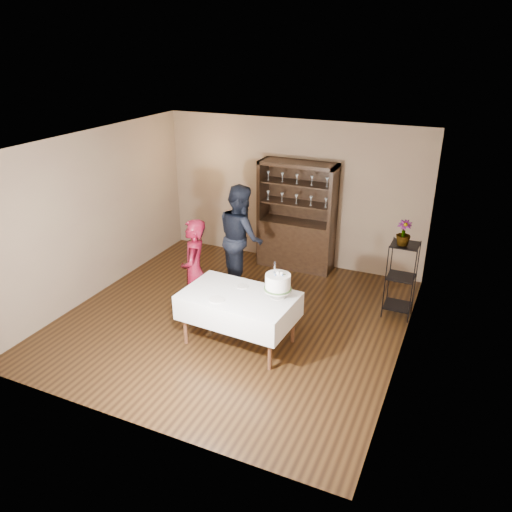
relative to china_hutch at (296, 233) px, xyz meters
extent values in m
plane|color=black|center=(-0.20, -2.25, -0.66)|extent=(5.00, 5.00, 0.00)
plane|color=silver|center=(-0.20, -2.25, 2.04)|extent=(5.00, 5.00, 0.00)
cube|color=brown|center=(-0.20, 0.25, 0.69)|extent=(5.00, 0.02, 2.70)
cube|color=brown|center=(-2.70, -2.25, 0.69)|extent=(0.02, 5.00, 2.70)
cube|color=brown|center=(2.30, -2.25, 0.69)|extent=(0.02, 5.00, 2.70)
cube|color=black|center=(0.00, -0.01, -0.21)|extent=(1.40, 0.48, 0.90)
cube|color=black|center=(0.00, 0.21, 0.79)|extent=(1.40, 0.03, 1.10)
cube|color=black|center=(0.00, -0.01, 1.31)|extent=(1.40, 0.48, 0.06)
cube|color=black|center=(0.00, -0.01, 0.59)|extent=(1.28, 0.42, 0.02)
cube|color=black|center=(0.00, -0.01, 0.96)|extent=(1.28, 0.42, 0.02)
cylinder|color=black|center=(1.88, -1.25, -0.06)|extent=(0.02, 0.02, 1.20)
cylinder|color=black|center=(2.28, -1.25, -0.06)|extent=(0.02, 0.02, 1.20)
cylinder|color=black|center=(1.88, -0.85, -0.06)|extent=(0.02, 0.02, 1.20)
cylinder|color=black|center=(2.28, -0.85, -0.06)|extent=(0.02, 0.02, 1.20)
cube|color=black|center=(2.08, -1.05, -0.51)|extent=(0.40, 0.40, 0.02)
cube|color=black|center=(2.08, -1.05, -0.01)|extent=(0.40, 0.40, 0.01)
cube|color=black|center=(2.08, -1.05, 0.52)|extent=(0.40, 0.40, 0.02)
cube|color=silver|center=(0.17, -2.79, -0.07)|extent=(1.60, 1.04, 0.36)
cylinder|color=#52301E|center=(-0.52, -3.11, -0.30)|extent=(0.06, 0.06, 0.73)
cylinder|color=#52301E|center=(0.81, -3.19, -0.30)|extent=(0.06, 0.06, 0.73)
cylinder|color=#52301E|center=(-0.47, -2.38, -0.30)|extent=(0.06, 0.06, 0.73)
cylinder|color=#52301E|center=(0.85, -2.46, -0.30)|extent=(0.06, 0.06, 0.73)
imported|color=#3A050F|center=(-0.71, -2.48, 0.15)|extent=(0.58, 0.70, 1.63)
imported|color=black|center=(-0.58, -1.16, 0.25)|extent=(1.11, 1.12, 1.82)
cylinder|color=beige|center=(0.68, -2.64, 0.12)|extent=(0.21, 0.21, 0.01)
cylinder|color=beige|center=(0.68, -2.64, 0.16)|extent=(0.05, 0.05, 0.11)
cylinder|color=beige|center=(0.68, -2.64, 0.22)|extent=(0.38, 0.38, 0.02)
cylinder|color=#3D602D|center=(0.68, -2.64, 0.24)|extent=(0.37, 0.37, 0.02)
cylinder|color=silver|center=(0.68, -2.64, 0.34)|extent=(0.43, 0.43, 0.21)
sphere|color=#5371B2|center=(0.72, -2.64, 0.46)|extent=(0.03, 0.03, 0.03)
cube|color=silver|center=(0.64, -2.66, 0.52)|extent=(0.03, 0.03, 0.15)
cube|color=black|center=(0.64, -2.66, 0.61)|extent=(0.03, 0.03, 0.05)
cylinder|color=beige|center=(-0.03, -3.05, 0.12)|extent=(0.27, 0.27, 0.01)
cylinder|color=beige|center=(0.12, -2.56, 0.12)|extent=(0.21, 0.21, 0.01)
imported|color=#3D602D|center=(2.04, -1.10, 0.71)|extent=(0.21, 0.21, 0.38)
camera|label=1|loc=(2.85, -8.20, 3.34)|focal=35.00mm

